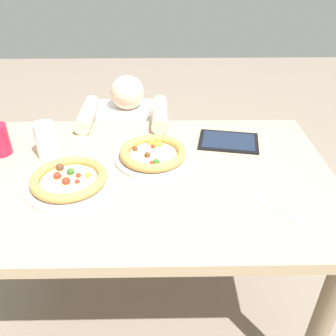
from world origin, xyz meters
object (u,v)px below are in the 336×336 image
(water_cup_clear, at_px, (46,140))
(tablet, at_px, (229,141))
(diner_seated, at_px, (132,160))
(pizza_far, at_px, (153,154))
(pizza_near, at_px, (69,180))
(fork, at_px, (275,209))

(water_cup_clear, xyz_separation_m, tablet, (0.71, 0.10, -0.07))
(water_cup_clear, relative_size, diner_seated, 0.16)
(pizza_far, relative_size, tablet, 1.08)
(pizza_near, height_order, diner_seated, diner_seated)
(fork, relative_size, diner_seated, 0.19)
(pizza_far, distance_m, water_cup_clear, 0.41)
(pizza_near, distance_m, water_cup_clear, 0.23)
(tablet, bearing_deg, pizza_near, -153.86)
(water_cup_clear, bearing_deg, fork, -22.70)
(tablet, distance_m, diner_seated, 0.71)
(water_cup_clear, bearing_deg, tablet, 8.02)
(water_cup_clear, distance_m, tablet, 0.72)
(pizza_far, height_order, water_cup_clear, water_cup_clear)
(pizza_far, height_order, diner_seated, diner_seated)
(diner_seated, bearing_deg, tablet, -43.61)
(water_cup_clear, relative_size, tablet, 0.52)
(pizza_near, xyz_separation_m, tablet, (0.59, 0.29, -0.02))
(pizza_near, bearing_deg, fork, -11.79)
(pizza_far, bearing_deg, tablet, 22.26)
(water_cup_clear, relative_size, fork, 0.85)
(pizza_far, xyz_separation_m, diner_seated, (-0.14, 0.55, -0.37))
(pizza_near, xyz_separation_m, pizza_far, (0.28, 0.16, 0.00))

